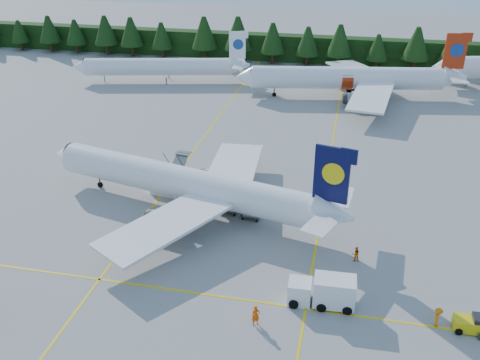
% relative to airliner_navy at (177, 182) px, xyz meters
% --- Properties ---
extents(ground, '(320.00, 320.00, 0.00)m').
position_rel_airliner_navy_xyz_m(ground, '(10.95, -9.22, -3.39)').
color(ground, gray).
rests_on(ground, ground).
extents(taxi_stripe_a, '(0.25, 120.00, 0.01)m').
position_rel_airliner_navy_xyz_m(taxi_stripe_a, '(-3.05, 10.78, -3.38)').
color(taxi_stripe_a, yellow).
rests_on(taxi_stripe_a, ground).
extents(taxi_stripe_b, '(0.25, 120.00, 0.01)m').
position_rel_airliner_navy_xyz_m(taxi_stripe_b, '(16.95, 10.78, -3.38)').
color(taxi_stripe_b, yellow).
rests_on(taxi_stripe_b, ground).
extents(taxi_stripe_cross, '(80.00, 0.25, 0.01)m').
position_rel_airliner_navy_xyz_m(taxi_stripe_cross, '(10.95, -15.22, -3.38)').
color(taxi_stripe_cross, yellow).
rests_on(taxi_stripe_cross, ground).
extents(treeline_hedge, '(220.00, 4.00, 6.00)m').
position_rel_airliner_navy_xyz_m(treeline_hedge, '(10.95, 72.78, -0.39)').
color(treeline_hedge, black).
rests_on(treeline_hedge, ground).
extents(airliner_navy, '(38.16, 31.03, 11.27)m').
position_rel_airliner_navy_xyz_m(airliner_navy, '(0.00, 0.00, 0.00)').
color(airliner_navy, white).
rests_on(airliner_navy, ground).
extents(airliner_red, '(41.77, 34.08, 12.23)m').
position_rel_airliner_navy_xyz_m(airliner_red, '(17.14, 47.21, 0.29)').
color(airliner_red, white).
rests_on(airliner_red, ground).
extents(airliner_far_left, '(34.96, 10.61, 10.31)m').
position_rel_airliner_navy_xyz_m(airliner_far_left, '(-21.41, 49.29, -0.16)').
color(airliner_far_left, white).
rests_on(airliner_far_left, ground).
extents(airstairs, '(4.71, 6.40, 3.97)m').
position_rel_airliner_navy_xyz_m(airstairs, '(-2.10, 3.41, -2.53)').
color(airstairs, white).
rests_on(airstairs, ground).
extents(service_truck, '(6.04, 2.39, 2.88)m').
position_rel_airliner_navy_xyz_m(service_truck, '(18.23, -14.20, -1.96)').
color(service_truck, silver).
rests_on(service_truck, ground).
extents(baggage_tug, '(2.75, 1.50, 1.46)m').
position_rel_airliner_navy_xyz_m(baggage_tug, '(30.90, -15.00, -2.67)').
color(baggage_tug, yellow).
rests_on(baggage_tug, ground).
extents(uld_pair, '(5.13, 2.61, 1.71)m').
position_rel_airliner_navy_xyz_m(uld_pair, '(7.67, -0.27, -2.24)').
color(uld_pair, '#363A2A').
rests_on(uld_pair, ground).
extents(crew_a, '(0.86, 0.77, 1.97)m').
position_rel_airliner_navy_xyz_m(crew_a, '(12.94, -18.20, -2.40)').
color(crew_a, '#F34C05').
rests_on(crew_a, ground).
extents(crew_b, '(0.94, 0.83, 1.64)m').
position_rel_airliner_navy_xyz_m(crew_b, '(21.09, -6.78, -2.57)').
color(crew_b, '#DC6504').
rests_on(crew_b, ground).
extents(crew_c, '(0.61, 0.84, 1.91)m').
position_rel_airliner_navy_xyz_m(crew_c, '(28.14, -15.10, -2.43)').
color(crew_c, orange).
rests_on(crew_c, ground).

